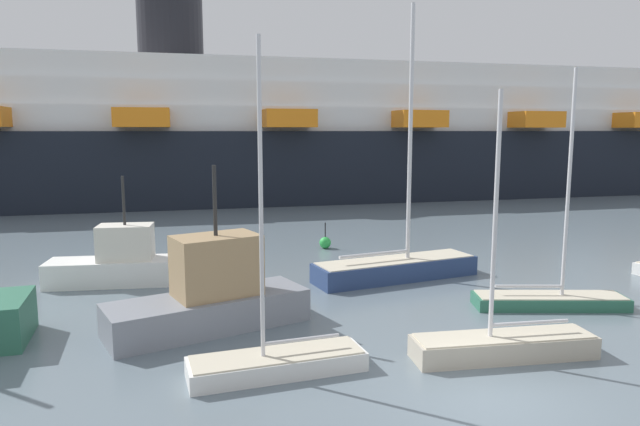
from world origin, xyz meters
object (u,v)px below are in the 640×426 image
cruise_ship (383,136)px  channel_buoy_0 (325,243)px  sailboat_0 (277,359)px  fishing_boat_0 (211,295)px  sailboat_4 (396,265)px  sailboat_3 (550,297)px  sailboat_1 (503,343)px  fishing_boat_2 (122,263)px

cruise_ship → channel_buoy_0: bearing=-116.5°
sailboat_0 → fishing_boat_0: 4.24m
channel_buoy_0 → sailboat_4: bearing=-79.1°
sailboat_0 → sailboat_3: size_ratio=1.02×
sailboat_4 → sailboat_0: bearing=-138.7°
sailboat_1 → fishing_boat_0: bearing=-25.3°
fishing_boat_2 → channel_buoy_0: 11.04m
sailboat_1 → sailboat_3: (4.16, 3.61, -0.02)m
sailboat_0 → cruise_ship: (17.91, 39.73, 5.31)m
cruise_ship → sailboat_4: bearing=-109.2°
sailboat_3 → sailboat_4: (-3.84, 5.10, 0.19)m
sailboat_3 → sailboat_0: bearing=-148.9°
channel_buoy_0 → sailboat_0: bearing=-109.5°
sailboat_4 → channel_buoy_0: bearing=91.3°
fishing_boat_2 → cruise_ship: cruise_ship is taller
sailboat_1 → cruise_ship: bearing=-101.1°
sailboat_0 → channel_buoy_0: sailboat_0 is taller
sailboat_0 → sailboat_3: 10.90m
sailboat_1 → sailboat_3: 5.51m
fishing_boat_0 → channel_buoy_0: 12.93m
sailboat_3 → fishing_boat_2: size_ratio=1.43×
sailboat_3 → cruise_ship: cruise_ship is taller
fishing_boat_0 → cruise_ship: (19.31, 35.80, 4.62)m
cruise_ship → sailboat_1: bearing=-105.7°
fishing_boat_0 → sailboat_1: bearing=-47.9°
sailboat_0 → fishing_boat_0: (-1.41, 3.93, 0.69)m
sailboat_1 → fishing_boat_2: (-10.96, 10.81, 0.45)m
fishing_boat_2 → cruise_ship: size_ratio=0.05×
sailboat_0 → cruise_ship: cruise_ship is taller
sailboat_4 → cruise_ship: bearing=60.7°
sailboat_1 → channel_buoy_0: 15.55m
channel_buoy_0 → fishing_boat_0: bearing=-121.4°
sailboat_3 → fishing_boat_0: size_ratio=1.25×
sailboat_0 → sailboat_1: 6.32m
sailboat_1 → fishing_boat_0: size_ratio=1.10×
fishing_boat_2 → sailboat_4: bearing=-4.1°
sailboat_0 → sailboat_3: bearing=-168.0°
sailboat_0 → sailboat_4: sailboat_4 is taller
sailboat_1 → sailboat_4: (0.32, 8.71, 0.17)m
sailboat_1 → channel_buoy_0: size_ratio=5.24×
fishing_boat_0 → fishing_boat_2: fishing_boat_0 is taller
sailboat_0 → sailboat_1: size_ratio=1.16×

